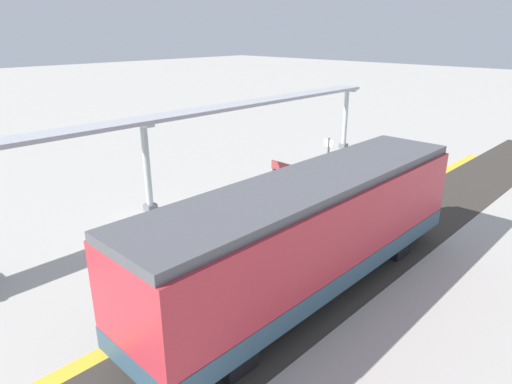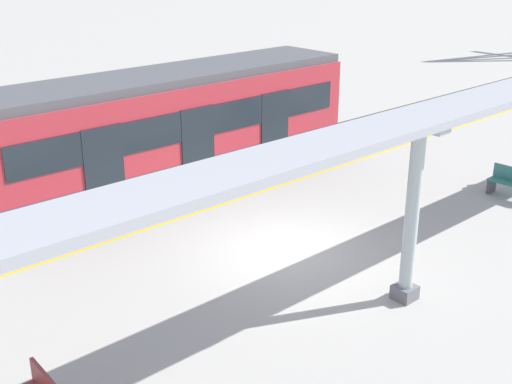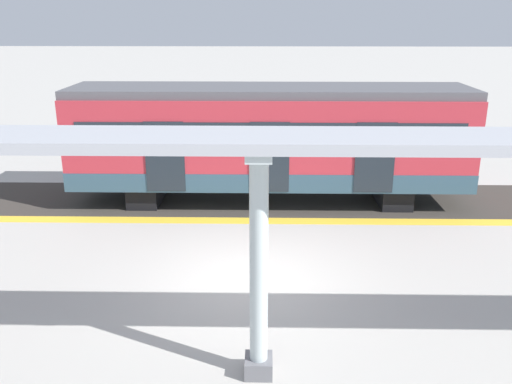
% 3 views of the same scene
% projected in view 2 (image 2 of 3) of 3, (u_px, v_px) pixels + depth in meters
% --- Properties ---
extents(ground_plane, '(176.00, 176.00, 0.00)m').
position_uv_depth(ground_plane, '(286.00, 250.00, 15.56)').
color(ground_plane, '#AEAAA3').
extents(tactile_edge_strip, '(0.47, 36.64, 0.01)m').
position_uv_depth(tactile_edge_strip, '(199.00, 209.00, 17.96)').
color(tactile_edge_strip, yellow).
rests_on(tactile_edge_strip, ground).
extents(trackbed, '(3.20, 48.64, 0.01)m').
position_uv_depth(trackbed, '(161.00, 191.00, 19.23)').
color(trackbed, '#38332D').
rests_on(trackbed, ground).
extents(train_near_carriage, '(2.65, 11.72, 3.48)m').
position_uv_depth(train_near_carriage, '(171.00, 128.00, 18.85)').
color(train_near_carriage, '#B72D38').
rests_on(train_near_carriage, ground).
extents(canopy_pillar_second, '(1.10, 0.44, 3.75)m').
position_uv_depth(canopy_pillar_second, '(412.00, 214.00, 12.78)').
color(canopy_pillar_second, slate).
rests_on(canopy_pillar_second, ground).
extents(canopy_beam, '(1.20, 29.17, 0.16)m').
position_uv_depth(canopy_beam, '(409.00, 122.00, 11.85)').
color(canopy_beam, '#A8AAB2').
rests_on(canopy_beam, canopy_pillar_nearest).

